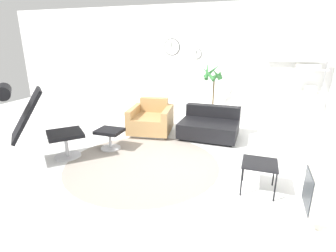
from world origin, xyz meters
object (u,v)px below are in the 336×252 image
Objects in this scene: couch_low at (210,126)px; crt_television at (331,198)px; armchair_red at (151,121)px; side_table at (260,166)px; shelf_unit at (300,75)px; potted_plant at (213,93)px; ottoman at (110,135)px; lounge_chair at (35,118)px.

crt_television is at bearing 126.73° from couch_low.
side_table is (2.21, -1.68, 0.10)m from armchair_red.
armchair_red is 3.64m from crt_television.
shelf_unit reaches higher than side_table.
potted_plant is at bearing -168.96° from shelf_unit.
potted_plant is 0.67× the size of shelf_unit.
side_table is (0.99, -1.84, 0.14)m from couch_low.
crt_television reaches higher than ottoman.
ottoman is 0.40× the size of couch_low.
ottoman is 1.14m from armchair_red.
armchair_red is at bearing -148.18° from shelf_unit.
couch_low is 2.88m from crt_television.
side_table is (3.36, 0.25, -0.39)m from lounge_chair.
potted_plant reaches higher than couch_low.
ottoman is at bearing 62.14° from armchair_red.
couch_low is 1.39m from potted_plant.
shelf_unit reaches higher than couch_low.
couch_low is at bearing 83.84° from lounge_chair.
armchair_red reaches higher than ottoman.
potted_plant is at bearing -134.42° from armchair_red.
crt_television is 0.43× the size of potted_plant.
lounge_chair reaches higher than side_table.
couch_low is 2.10m from side_table.
lounge_chair is at bearing -137.49° from shelf_unit.
side_table is at bearing -102.24° from shelf_unit.
armchair_red is at bearing 142.79° from side_table.
armchair_red is 2.78m from side_table.
side_table is at bearing 46.65° from lounge_chair.
shelf_unit reaches higher than ottoman.
couch_low is 0.55× the size of shelf_unit.
armchair_red is 0.72× the size of potted_plant.
ottoman is 2.02m from couch_low.
crt_television is (0.72, -0.48, -0.03)m from side_table.
potted_plant is at bearing 110.44° from side_table.
couch_low is 1.89× the size of crt_television.
crt_television is 4.09m from shelf_unit.
potted_plant is (-1.17, 3.15, 0.30)m from side_table.
crt_television is (1.70, -2.33, 0.12)m from couch_low.
couch_low is at bearing 118.12° from side_table.
lounge_chair is 1.25m from ottoman.
potted_plant is (2.18, 3.40, -0.09)m from lounge_chair.
couch_low reaches higher than side_table.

